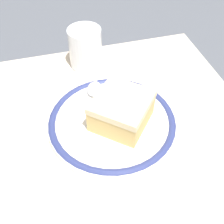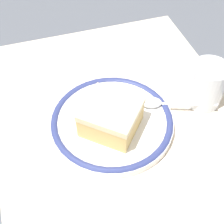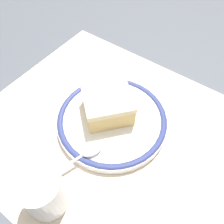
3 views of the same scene
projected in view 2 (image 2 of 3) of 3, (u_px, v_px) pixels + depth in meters
The scene contains 6 objects.
ground_plane at pixel (118, 114), 0.57m from camera, with size 2.40×2.40×0.00m, color #4C515B.
placemat at pixel (118, 114), 0.57m from camera, with size 0.54×0.44×0.00m, color beige.
plate at pixel (112, 122), 0.55m from camera, with size 0.21×0.21×0.02m.
cake_slice at pixel (111, 117), 0.51m from camera, with size 0.12×0.12×0.05m.
spoon at pixel (158, 103), 0.56m from camera, with size 0.06×0.14×0.01m.
cup at pixel (206, 87), 0.57m from camera, with size 0.07×0.07×0.08m.
Camera 2 is at (-0.35, 0.12, 0.44)m, focal length 50.12 mm.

